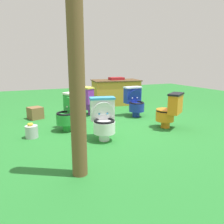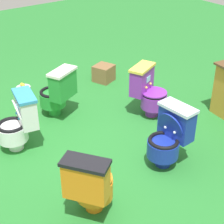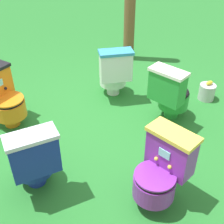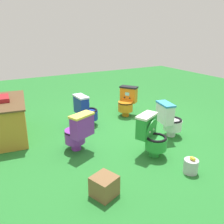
{
  "view_description": "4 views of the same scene",
  "coord_description": "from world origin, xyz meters",
  "px_view_note": "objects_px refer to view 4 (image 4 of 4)",
  "views": [
    {
      "loc": [
        -1.89,
        -4.24,
        1.32
      ],
      "look_at": [
        -0.15,
        -0.22,
        0.33
      ],
      "focal_mm": 35.38,
      "sensor_mm": 36.0,
      "label": 1
    },
    {
      "loc": [
        3.16,
        -2.14,
        2.72
      ],
      "look_at": [
        -0.03,
        0.22,
        0.4
      ],
      "focal_mm": 58.64,
      "sensor_mm": 36.0,
      "label": 2
    },
    {
      "loc": [
        0.85,
        2.54,
        2.27
      ],
      "look_at": [
        -0.11,
        0.21,
        0.49
      ],
      "focal_mm": 48.05,
      "sensor_mm": 36.0,
      "label": 3
    },
    {
      "loc": [
        -3.81,
        2.29,
        2.09
      ],
      "look_at": [
        0.05,
        0.18,
        0.51
      ],
      "focal_mm": 37.19,
      "sensor_mm": 36.0,
      "label": 4
    }
  ],
  "objects_px": {
    "toilet_blue": "(86,110)",
    "lemon_bucket": "(191,166)",
    "toilet_green": "(151,135)",
    "vendor_table": "(4,119)",
    "toilet_purple": "(78,132)",
    "toilet_orange": "(127,101)",
    "small_crate": "(104,186)",
    "toilet_white": "(169,119)"
  },
  "relations": [
    {
      "from": "toilet_white",
      "to": "lemon_bucket",
      "type": "bearing_deg",
      "value": -14.76
    },
    {
      "from": "toilet_purple",
      "to": "toilet_green",
      "type": "distance_m",
      "value": 1.28
    },
    {
      "from": "toilet_purple",
      "to": "vendor_table",
      "type": "height_order",
      "value": "vendor_table"
    },
    {
      "from": "toilet_blue",
      "to": "lemon_bucket",
      "type": "relative_size",
      "value": 2.63
    },
    {
      "from": "small_crate",
      "to": "lemon_bucket",
      "type": "xyz_separation_m",
      "value": [
        -0.18,
        -1.39,
        -0.02
      ]
    },
    {
      "from": "toilet_white",
      "to": "toilet_blue",
      "type": "height_order",
      "value": "same"
    },
    {
      "from": "toilet_purple",
      "to": "toilet_blue",
      "type": "distance_m",
      "value": 1.14
    },
    {
      "from": "toilet_blue",
      "to": "small_crate",
      "type": "bearing_deg",
      "value": -20.7
    },
    {
      "from": "lemon_bucket",
      "to": "toilet_orange",
      "type": "bearing_deg",
      "value": -10.6
    },
    {
      "from": "toilet_orange",
      "to": "toilet_white",
      "type": "distance_m",
      "value": 1.46
    },
    {
      "from": "vendor_table",
      "to": "lemon_bucket",
      "type": "bearing_deg",
      "value": -139.09
    },
    {
      "from": "lemon_bucket",
      "to": "toilet_white",
      "type": "bearing_deg",
      "value": -26.3
    },
    {
      "from": "toilet_purple",
      "to": "toilet_white",
      "type": "xyz_separation_m",
      "value": [
        -0.32,
        -1.82,
        0.0
      ]
    },
    {
      "from": "toilet_orange",
      "to": "toilet_green",
      "type": "bearing_deg",
      "value": 124.62
    },
    {
      "from": "toilet_blue",
      "to": "toilet_white",
      "type": "bearing_deg",
      "value": 40.02
    },
    {
      "from": "toilet_green",
      "to": "toilet_blue",
      "type": "distance_m",
      "value": 1.8
    },
    {
      "from": "toilet_blue",
      "to": "lemon_bucket",
      "type": "distance_m",
      "value": 2.58
    },
    {
      "from": "toilet_white",
      "to": "vendor_table",
      "type": "distance_m",
      "value": 3.31
    },
    {
      "from": "toilet_green",
      "to": "toilet_white",
      "type": "height_order",
      "value": "same"
    },
    {
      "from": "toilet_orange",
      "to": "lemon_bucket",
      "type": "xyz_separation_m",
      "value": [
        -2.61,
        0.49,
        -0.25
      ]
    },
    {
      "from": "toilet_blue",
      "to": "small_crate",
      "type": "xyz_separation_m",
      "value": [
        -2.29,
        0.7,
        -0.23
      ]
    },
    {
      "from": "toilet_purple",
      "to": "toilet_blue",
      "type": "xyz_separation_m",
      "value": [
        1.0,
        -0.56,
        0.0
      ]
    },
    {
      "from": "toilet_green",
      "to": "vendor_table",
      "type": "bearing_deg",
      "value": -68.01
    },
    {
      "from": "toilet_green",
      "to": "lemon_bucket",
      "type": "distance_m",
      "value": 0.8
    },
    {
      "from": "toilet_blue",
      "to": "vendor_table",
      "type": "xyz_separation_m",
      "value": [
        0.24,
        1.66,
        0.02
      ]
    },
    {
      "from": "small_crate",
      "to": "lemon_bucket",
      "type": "bearing_deg",
      "value": -97.34
    },
    {
      "from": "toilet_white",
      "to": "toilet_blue",
      "type": "xyz_separation_m",
      "value": [
        1.32,
        1.26,
        0.0
      ]
    },
    {
      "from": "vendor_table",
      "to": "lemon_bucket",
      "type": "distance_m",
      "value": 3.6
    },
    {
      "from": "toilet_green",
      "to": "toilet_purple",
      "type": "bearing_deg",
      "value": -60.53
    },
    {
      "from": "toilet_orange",
      "to": "vendor_table",
      "type": "bearing_deg",
      "value": 52.8
    },
    {
      "from": "toilet_blue",
      "to": "lemon_bucket",
      "type": "bearing_deg",
      "value": 11.94
    },
    {
      "from": "vendor_table",
      "to": "lemon_bucket",
      "type": "height_order",
      "value": "vendor_table"
    },
    {
      "from": "toilet_purple",
      "to": "vendor_table",
      "type": "distance_m",
      "value": 1.65
    },
    {
      "from": "toilet_orange",
      "to": "small_crate",
      "type": "height_order",
      "value": "toilet_orange"
    },
    {
      "from": "toilet_purple",
      "to": "lemon_bucket",
      "type": "xyz_separation_m",
      "value": [
        -1.47,
        -1.25,
        -0.25
      ]
    },
    {
      "from": "toilet_orange",
      "to": "small_crate",
      "type": "distance_m",
      "value": 3.09
    },
    {
      "from": "toilet_purple",
      "to": "vendor_table",
      "type": "relative_size",
      "value": 0.47
    },
    {
      "from": "toilet_white",
      "to": "lemon_bucket",
      "type": "height_order",
      "value": "toilet_white"
    },
    {
      "from": "vendor_table",
      "to": "toilet_orange",
      "type": "bearing_deg",
      "value": -91.93
    },
    {
      "from": "toilet_green",
      "to": "toilet_blue",
      "type": "height_order",
      "value": "same"
    },
    {
      "from": "toilet_orange",
      "to": "toilet_white",
      "type": "height_order",
      "value": "same"
    },
    {
      "from": "toilet_blue",
      "to": "lemon_bucket",
      "type": "height_order",
      "value": "toilet_blue"
    }
  ]
}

